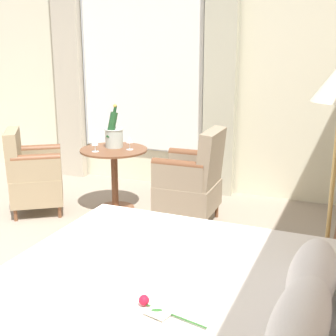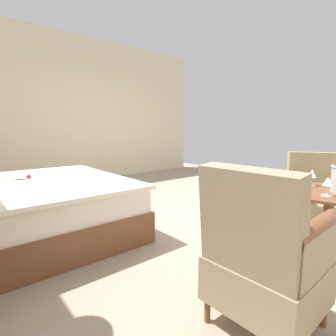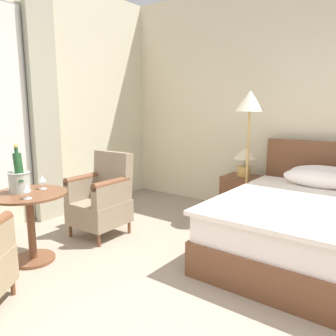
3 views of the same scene
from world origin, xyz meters
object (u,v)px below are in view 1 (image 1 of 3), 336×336
Objects in this scene: wine_glass_near_edge at (130,141)px; armchair_by_window at (193,181)px; side_table_round at (114,172)px; champagne_bucket at (114,135)px; armchair_facing_bed at (32,175)px; wine_glass_near_bucket at (95,143)px.

armchair_by_window reaches higher than wine_glass_near_edge.
armchair_by_window is (0.02, 0.87, 0.00)m from side_table_round.
side_table_round is at bearing 26.69° from champagne_bucket.
armchair_by_window is at bearing 84.30° from champagne_bucket.
wine_glass_near_bucket is at bearing 107.15° from armchair_facing_bed.
wine_glass_near_edge is at bearing 101.37° from side_table_round.
champagne_bucket is at bearing -95.70° from armchair_by_window.
champagne_bucket is 0.27m from wine_glass_near_bucket.
wine_glass_near_bucket reaches higher than side_table_round.
wine_glass_near_bucket is (0.18, -0.11, 0.33)m from side_table_round.
armchair_facing_bed is at bearing -72.85° from wine_glass_near_bucket.
side_table_round is 0.39m from wine_glass_near_bucket.
armchair_facing_bed is at bearing -57.86° from champagne_bucket.
champagne_bucket reaches higher than armchair_facing_bed.
side_table_round is at bearing -91.02° from armchair_by_window.
armchair_facing_bed is (0.41, -0.92, -0.36)m from wine_glass_near_edge.
side_table_round is at bearing 116.46° from armchair_facing_bed.
wine_glass_near_bucket is 0.14× the size of armchair_by_window.
champagne_bucket reaches higher than armchair_by_window.
armchair_by_window is at bearing 99.37° from wine_glass_near_bucket.
champagne_bucket is 0.94m from armchair_facing_bed.
armchair_facing_bed is (0.20, -0.64, -0.35)m from wine_glass_near_bucket.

